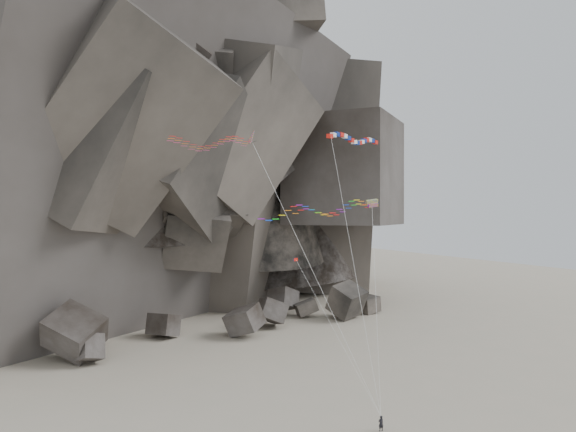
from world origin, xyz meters
TOP-DOWN VIEW (x-y plane):
  - ground at (0.00, 0.00)m, footprint 260.00×260.00m
  - headland at (0.00, 70.00)m, footprint 110.00×70.00m
  - boulder_field at (7.92, 31.94)m, footprint 59.74×17.01m
  - kite_flyer at (0.51, -8.89)m, footprint 0.67×0.52m
  - delta_kite at (-12.35, 1.07)m, footprint 16.97×10.53m
  - banner_kite at (9.42, 4.37)m, footprint 14.71×15.43m
  - parafoil_kite at (0.08, 0.50)m, footprint 15.67×9.89m
  - pennant_kite at (-1.07, -0.65)m, footprint 2.28×10.68m

SIDE VIEW (x-z plane):
  - ground at x=0.00m, z-range 0.00..0.00m
  - kite_flyer at x=0.51m, z-range 0.00..1.69m
  - boulder_field at x=7.92m, z-range -2.23..5.88m
  - pennant_kite at x=-1.07m, z-range 5.14..19.36m
  - parafoil_kite at x=0.08m, z-range 10.49..31.01m
  - delta_kite at x=-12.35m, z-range 13.59..40.93m
  - banner_kite at x=9.42m, z-range 14.78..43.02m
  - headland at x=0.00m, z-range 0.00..84.00m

